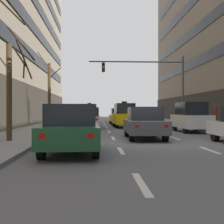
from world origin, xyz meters
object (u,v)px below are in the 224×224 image
object	(u,v)px
street_tree_1	(49,93)
car_driving_2	(145,123)
car_driving_1	(89,118)
pedestrian_1	(216,115)
taxi_driving_0	(124,115)
car_driving_4	(71,129)
street_tree_0	(10,88)
car_parked_2	(191,117)
taxi_driving_3	(89,114)
traffic_signal_0	(155,78)
taxi_driving_5	(119,116)

from	to	relation	value
street_tree_1	car_driving_2	bearing A→B (deg)	-56.57
car_driving_1	car_driving_2	bearing A→B (deg)	-71.50
street_tree_1	pedestrian_1	xyz separation A→B (m)	(13.63, -1.10, -1.81)
taxi_driving_0	car_driving_4	world-z (taller)	taxi_driving_0
car_driving_2	street_tree_0	bearing A→B (deg)	-162.92
pedestrian_1	car_parked_2	bearing A→B (deg)	-130.75
pedestrian_1	taxi_driving_3	bearing A→B (deg)	130.09
taxi_driving_3	pedestrian_1	world-z (taller)	taxi_driving_3
taxi_driving_0	car_driving_1	world-z (taller)	taxi_driving_0
traffic_signal_0	taxi_driving_5	bearing A→B (deg)	119.95
car_driving_2	taxi_driving_5	xyz separation A→B (m)	(-0.06, 16.61, 0.02)
car_driving_1	street_tree_1	distance (m)	3.88
taxi_driving_0	taxi_driving_5	bearing A→B (deg)	90.07
car_driving_1	taxi_driving_5	bearing A→B (deg)	67.06
taxi_driving_3	taxi_driving_5	distance (m)	5.57
taxi_driving_3	taxi_driving_5	size ratio (longest dim) A/B	1.00
taxi_driving_3	car_driving_1	bearing A→B (deg)	-89.10
street_tree_0	taxi_driving_5	bearing A→B (deg)	71.34
street_tree_0	street_tree_1	world-z (taller)	street_tree_1
car_parked_2	street_tree_1	distance (m)	11.62
car_driving_2	street_tree_0	world-z (taller)	street_tree_0
taxi_driving_5	street_tree_0	world-z (taller)	street_tree_0
taxi_driving_0	taxi_driving_3	bearing A→B (deg)	107.37
car_driving_4	street_tree_0	distance (m)	4.60
street_tree_0	pedestrian_1	distance (m)	17.22
taxi_driving_3	taxi_driving_5	world-z (taller)	taxi_driving_3
car_parked_2	traffic_signal_0	distance (m)	7.76
car_driving_2	pedestrian_1	size ratio (longest dim) A/B	2.68
car_driving_1	taxi_driving_3	world-z (taller)	taxi_driving_3
car_driving_4	street_tree_0	size ratio (longest dim) A/B	0.95
car_driving_2	pedestrian_1	world-z (taller)	pedestrian_1
taxi_driving_0	car_driving_2	size ratio (longest dim) A/B	0.98
taxi_driving_0	car_parked_2	distance (m)	7.13
taxi_driving_5	car_driving_2	bearing A→B (deg)	-89.80
taxi_driving_3	pedestrian_1	xyz separation A→B (m)	(10.55, -12.53, 0.01)
traffic_signal_0	street_tree_0	world-z (taller)	traffic_signal_0
traffic_signal_0	street_tree_1	size ratio (longest dim) A/B	1.41
taxi_driving_5	street_tree_0	distance (m)	19.65
taxi_driving_0	pedestrian_1	world-z (taller)	taxi_driving_0
car_driving_1	street_tree_0	xyz separation A→B (m)	(-3.19, -11.30, 1.65)
car_parked_2	car_driving_1	bearing A→B (deg)	147.34
car_driving_4	pedestrian_1	size ratio (longest dim) A/B	2.72
street_tree_1	car_driving_1	bearing A→B (deg)	-5.79
taxi_driving_0	car_driving_4	size ratio (longest dim) A/B	0.96
car_driving_1	taxi_driving_3	bearing A→B (deg)	90.90
taxi_driving_5	street_tree_1	bearing A→B (deg)	-132.45
car_parked_2	street_tree_1	xyz separation A→B (m)	(-10.37, 4.88, 1.91)
taxi_driving_3	car_driving_4	xyz separation A→B (m)	(-0.07, -26.18, -0.27)
car_driving_1	street_tree_1	bearing A→B (deg)	174.21
taxi_driving_3	pedestrian_1	distance (m)	16.38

